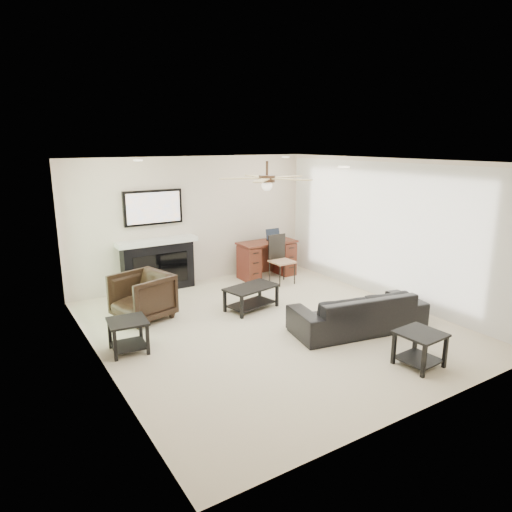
# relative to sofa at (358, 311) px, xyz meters

# --- Properties ---
(room_shell) EXTENTS (5.50, 5.54, 2.52)m
(room_shell) POSITION_rel_sofa_xyz_m (-0.86, 0.89, 1.39)
(room_shell) COLOR beige
(room_shell) RESTS_ON ground
(sofa) EXTENTS (2.14, 1.15, 0.59)m
(sofa) POSITION_rel_sofa_xyz_m (0.00, 0.00, 0.00)
(sofa) COLOR black
(sofa) RESTS_ON ground
(armchair) EXTENTS (1.01, 0.99, 0.75)m
(armchair) POSITION_rel_sofa_xyz_m (-2.60, 2.15, 0.08)
(armchair) COLOR black
(armchair) RESTS_ON ground
(coffee_table) EXTENTS (0.98, 0.68, 0.40)m
(coffee_table) POSITION_rel_sofa_xyz_m (-0.90, 1.60, -0.10)
(coffee_table) COLOR black
(coffee_table) RESTS_ON ground
(end_table_near) EXTENTS (0.55, 0.55, 0.45)m
(end_table_near) POSITION_rel_sofa_xyz_m (-0.15, -1.25, -0.07)
(end_table_near) COLOR black
(end_table_near) RESTS_ON ground
(end_table_left) EXTENTS (0.55, 0.55, 0.45)m
(end_table_left) POSITION_rel_sofa_xyz_m (-3.15, 1.10, -0.07)
(end_table_left) COLOR black
(end_table_left) RESTS_ON ground
(fireplace_unit) EXTENTS (1.52, 0.34, 1.91)m
(fireplace_unit) POSITION_rel_sofa_xyz_m (-1.86, 3.40, 0.66)
(fireplace_unit) COLOR black
(fireplace_unit) RESTS_ON ground
(desk) EXTENTS (1.22, 0.56, 0.76)m
(desk) POSITION_rel_sofa_xyz_m (0.38, 3.06, 0.08)
(desk) COLOR #422110
(desk) RESTS_ON ground
(desk_chair) EXTENTS (0.43, 0.45, 0.97)m
(desk_chair) POSITION_rel_sofa_xyz_m (0.38, 2.51, 0.19)
(desk_chair) COLOR black
(desk_chair) RESTS_ON ground
(laptop) EXTENTS (0.33, 0.24, 0.23)m
(laptop) POSITION_rel_sofa_xyz_m (0.58, 3.04, 0.58)
(laptop) COLOR black
(laptop) RESTS_ON desk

